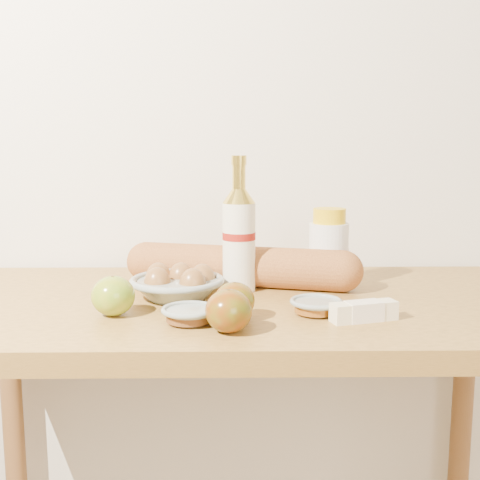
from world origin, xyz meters
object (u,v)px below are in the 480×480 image
Objects in this scene: bourbon_bottle at (239,237)px; cream_bottle at (329,250)px; baguette at (241,266)px; table at (240,359)px; egg_bowl at (178,285)px.

bourbon_bottle reaches higher than cream_bottle.
bourbon_bottle is 0.08m from baguette.
table is at bearing -85.09° from bourbon_bottle.
baguette is at bearing 88.38° from table.
cream_bottle is at bearing 17.76° from egg_bowl.
bourbon_bottle is at bearing 26.25° from egg_bowl.
bourbon_bottle reaches higher than table.
cream_bottle is 0.79× the size of egg_bowl.
cream_bottle reaches higher than baguette.
bourbon_bottle reaches higher than baguette.
cream_bottle is 0.33m from egg_bowl.
table is at bearing -2.83° from egg_bowl.
bourbon_bottle is 0.20m from cream_bottle.
bourbon_bottle is at bearing -80.71° from baguette.
egg_bowl reaches higher than table.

